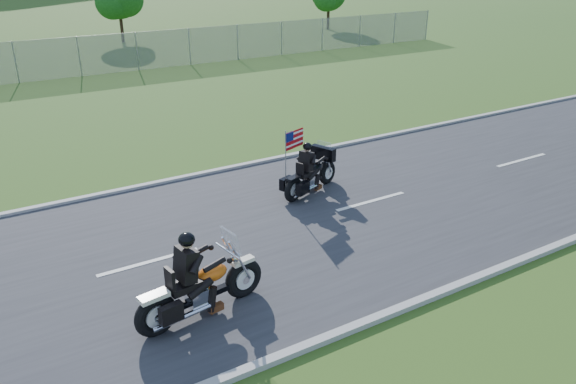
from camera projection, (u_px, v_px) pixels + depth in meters
ground at (234, 240)px, 12.88m from camera, size 420.00×420.00×0.00m
road at (234, 240)px, 12.88m from camera, size 120.00×8.00×0.04m
curb_north at (172, 180)px, 16.04m from camera, size 120.00×0.18×0.12m
curb_south at (336, 335)px, 9.69m from camera, size 120.00×0.18×0.12m
motorcycle_lead at (199, 290)px, 10.05m from camera, size 2.64×0.90×1.78m
motorcycle_follow at (311, 175)px, 15.16m from camera, size 2.13×1.10×1.85m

